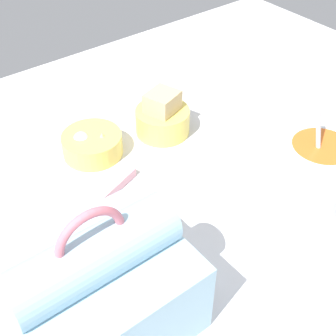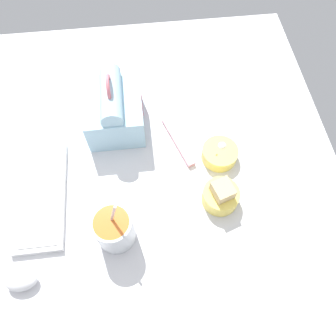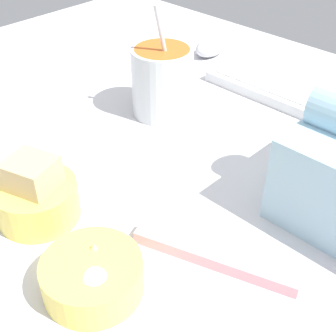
% 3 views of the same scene
% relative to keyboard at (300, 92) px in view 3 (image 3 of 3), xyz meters
% --- Properties ---
extents(desk_surface, '(1.40, 1.10, 0.02)m').
position_rel_keyboard_xyz_m(desk_surface, '(-0.00, -0.33, -0.02)').
color(desk_surface, silver).
rests_on(desk_surface, ground).
extents(keyboard, '(0.33, 0.13, 0.02)m').
position_rel_keyboard_xyz_m(keyboard, '(0.00, 0.00, 0.00)').
color(keyboard, silver).
rests_on(keyboard, desk_surface).
extents(soup_cup, '(0.10, 0.10, 0.19)m').
position_rel_keyboard_xyz_m(soup_cup, '(-0.14, -0.21, 0.05)').
color(soup_cup, silver).
rests_on(soup_cup, desk_surface).
extents(bento_bowl_sandwich, '(0.10, 0.10, 0.09)m').
position_rel_keyboard_xyz_m(bento_bowl_sandwich, '(-0.07, -0.50, 0.02)').
color(bento_bowl_sandwich, '#EFD65B').
rests_on(bento_bowl_sandwich, desk_surface).
extents(bento_bowl_snacks, '(0.11, 0.11, 0.05)m').
position_rel_keyboard_xyz_m(bento_bowl_snacks, '(0.07, -0.52, 0.01)').
color(bento_bowl_snacks, '#EFD65B').
rests_on(bento_bowl_snacks, desk_surface).
extents(computer_mouse, '(0.05, 0.08, 0.04)m').
position_rel_keyboard_xyz_m(computer_mouse, '(-0.23, 0.03, 0.01)').
color(computer_mouse, silver).
rests_on(computer_mouse, desk_surface).
extents(chopstick_case, '(0.19, 0.09, 0.02)m').
position_rel_keyboard_xyz_m(chopstick_case, '(0.14, -0.41, -0.00)').
color(chopstick_case, pink).
rests_on(chopstick_case, desk_surface).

